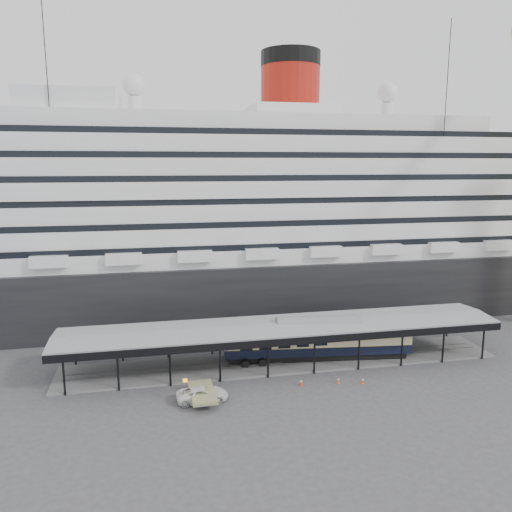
# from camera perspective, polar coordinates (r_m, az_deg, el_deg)

# --- Properties ---
(ground) EXTENTS (200.00, 200.00, 0.00)m
(ground) POSITION_cam_1_polar(r_m,az_deg,el_deg) (61.50, 4.28, -13.79)
(ground) COLOR #3C3C3F
(ground) RESTS_ON ground
(cruise_ship) EXTENTS (130.00, 30.00, 43.90)m
(cruise_ship) POSITION_cam_1_polar(r_m,az_deg,el_deg) (87.53, -1.28, 5.98)
(cruise_ship) COLOR black
(cruise_ship) RESTS_ON ground
(platform_canopy) EXTENTS (56.00, 9.18, 5.30)m
(platform_canopy) POSITION_cam_1_polar(r_m,az_deg,el_deg) (65.05, 3.09, -10.13)
(platform_canopy) COLOR slate
(platform_canopy) RESTS_ON ground
(port_truck) EXTENTS (5.67, 2.76, 1.55)m
(port_truck) POSITION_cam_1_polar(r_m,az_deg,el_deg) (56.15, -6.15, -15.43)
(port_truck) COLOR white
(port_truck) RESTS_ON ground
(pullman_carriage) EXTENTS (24.45, 5.85, 23.81)m
(pullman_carriage) POSITION_cam_1_polar(r_m,az_deg,el_deg) (66.14, 7.03, -9.37)
(pullman_carriage) COLOR black
(pullman_carriage) RESTS_ON ground
(traffic_cone_left) EXTENTS (0.47, 0.47, 0.83)m
(traffic_cone_left) POSITION_cam_1_polar(r_m,az_deg,el_deg) (59.66, 5.16, -14.16)
(traffic_cone_left) COLOR red
(traffic_cone_left) RESTS_ON ground
(traffic_cone_mid) EXTENTS (0.47, 0.47, 0.72)m
(traffic_cone_mid) POSITION_cam_1_polar(r_m,az_deg,el_deg) (60.85, 9.38, -13.81)
(traffic_cone_mid) COLOR #E4540C
(traffic_cone_mid) RESTS_ON ground
(traffic_cone_right) EXTENTS (0.42, 0.42, 0.74)m
(traffic_cone_right) POSITION_cam_1_polar(r_m,az_deg,el_deg) (61.22, 12.09, -13.74)
(traffic_cone_right) COLOR #ED500D
(traffic_cone_right) RESTS_ON ground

